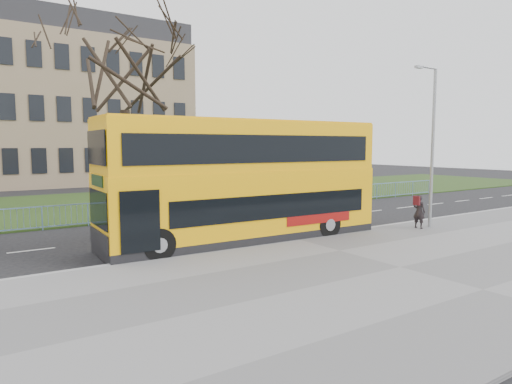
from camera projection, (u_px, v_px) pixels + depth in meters
ground at (272, 235)px, 19.52m from camera, size 120.00×120.00×0.00m
pavement at (400, 269)px, 13.93m from camera, size 80.00×10.50×0.12m
kerb at (294, 239)px, 18.23m from camera, size 80.00×0.20×0.14m
grass_verge at (151, 200)px, 31.36m from camera, size 80.00×15.40×0.08m
guard_railing at (202, 205)px, 24.93m from camera, size 40.00×0.12×1.10m
bare_tree at (124, 90)px, 25.45m from camera, size 9.51×9.51×13.59m
civic_building at (25, 113)px, 45.04m from camera, size 30.00×15.00×14.00m
yellow_bus at (245, 178)px, 17.95m from camera, size 11.35×3.04×4.72m
pedestrian at (419, 212)px, 20.36m from camera, size 0.45×0.61×1.51m
street_lamp at (432, 141)px, 20.29m from camera, size 1.50×0.20×7.09m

